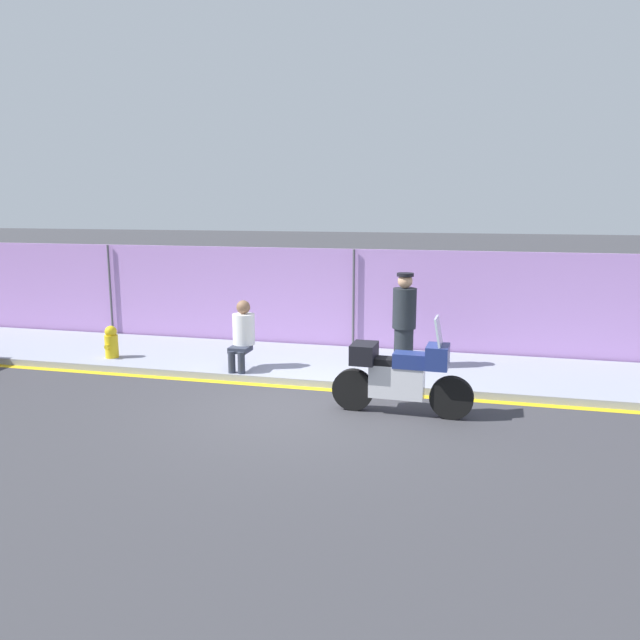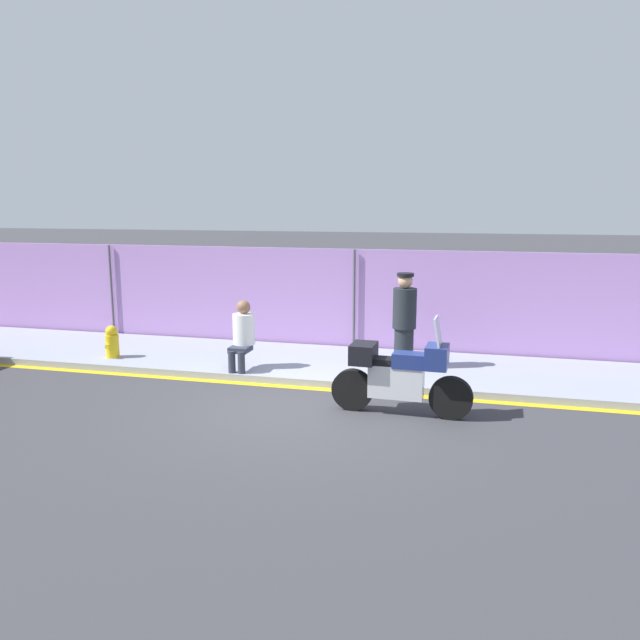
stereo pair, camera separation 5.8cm
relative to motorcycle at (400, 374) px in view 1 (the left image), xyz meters
The scene contains 8 objects.
ground_plane 1.58m from the motorcycle, behind, with size 120.00×120.00×0.00m, color #38383D.
sidewalk 2.83m from the motorcycle, 121.28° to the left, with size 42.66×2.68×0.13m.
curb_paint_stripe 1.82m from the motorcycle, 146.94° to the left, with size 42.66×0.18×0.01m.
storefront_fence 4.09m from the motorcycle, 110.74° to the left, with size 40.53×0.17×2.19m.
motorcycle is the anchor object (origin of this frame).
officer_standing 2.34m from the motorcycle, 95.30° to the left, with size 0.44×0.44×1.76m.
person_seated_on_curb 3.41m from the motorcycle, 154.29° to the left, with size 0.41×0.67×1.27m.
fire_hydrant 6.12m from the motorcycle, 164.58° to the left, with size 0.26×0.32×0.64m.
Camera 1 is at (2.46, -8.83, 3.13)m, focal length 35.00 mm.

